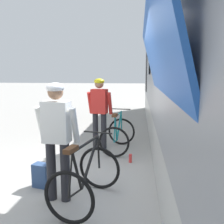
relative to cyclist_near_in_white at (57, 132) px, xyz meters
The scene contains 7 objects.
ground_plane 1.16m from the cyclist_near_in_white, 59.52° to the left, with size 80.00×80.00×0.00m, color #A09E99.
cyclist_near_in_white is the anchor object (origin of this frame).
cyclist_far_in_red 2.58m from the cyclist_near_in_white, 85.55° to the left, with size 0.64×0.37×1.76m.
bicycle_near_black 0.79m from the cyclist_near_in_white, 10.83° to the right, with size 0.92×1.20×0.99m.
bicycle_far_teal 2.61m from the cyclist_near_in_white, 74.45° to the left, with size 0.81×1.13×0.99m.
backpack_on_platform 1.02m from the cyclist_near_in_white, 138.59° to the left, with size 0.28×0.18×0.40m, color navy.
water_bottle_near_the_bikes 2.17m from the cyclist_near_in_white, 58.60° to the left, with size 0.07×0.07×0.18m, color red.
Camera 1 is at (0.93, -3.73, 1.90)m, focal length 38.99 mm.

